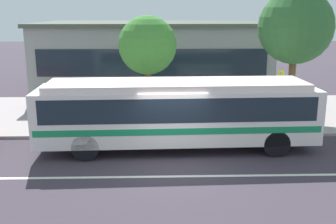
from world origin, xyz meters
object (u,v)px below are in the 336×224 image
at_px(transit_bus, 177,110).
at_px(pedestrian_waiting_near_sign, 75,104).
at_px(street_tree_mid_block, 296,27).
at_px(bus_stop_sign, 280,92).
at_px(street_tree_near_stop, 148,46).

bearing_deg(transit_bus, pedestrian_waiting_near_sign, 145.24).
height_order(pedestrian_waiting_near_sign, street_tree_mid_block, street_tree_mid_block).
bearing_deg(transit_bus, bus_stop_sign, 24.69).
bearing_deg(pedestrian_waiting_near_sign, street_tree_near_stop, 15.80).
bearing_deg(bus_stop_sign, street_tree_mid_block, 59.74).
relative_size(transit_bus, bus_stop_sign, 4.03).
xyz_separation_m(pedestrian_waiting_near_sign, street_tree_mid_block, (10.49, 0.97, 3.46)).
xyz_separation_m(street_tree_near_stop, street_tree_mid_block, (7.07, 0.00, 0.86)).
relative_size(bus_stop_sign, street_tree_near_stop, 0.53).
height_order(street_tree_near_stop, street_tree_mid_block, street_tree_mid_block).
distance_m(transit_bus, bus_stop_sign, 5.13).
bearing_deg(street_tree_near_stop, transit_bus, -73.71).
bearing_deg(street_tree_near_stop, street_tree_mid_block, 0.03).
distance_m(pedestrian_waiting_near_sign, bus_stop_sign, 9.38).
height_order(transit_bus, street_tree_near_stop, street_tree_near_stop).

